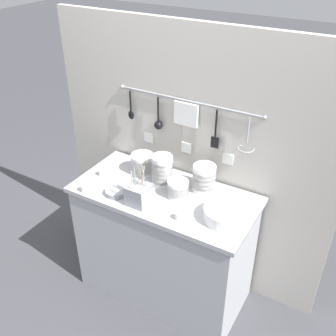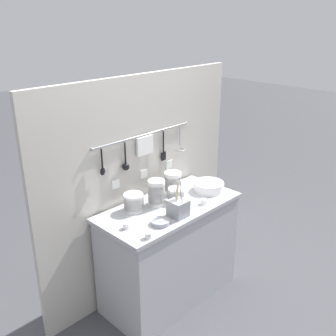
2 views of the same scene
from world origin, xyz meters
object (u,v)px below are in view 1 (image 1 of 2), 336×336
(bowl_stack_back_corner, at_px, (142,164))
(cup_back_left, at_px, (102,172))
(plate_stack, at_px, (226,214))
(cup_by_caddy, at_px, (84,188))
(bowl_stack_tall_left, at_px, (178,189))
(bowl_stack_wide_centre, at_px, (162,170))
(cup_edge_far, at_px, (184,183))
(steel_mixing_bowl, at_px, (116,192))
(cutlery_caddy, at_px, (139,194))
(bowl_stack_short_front, at_px, (204,178))
(cup_mid_row, at_px, (179,216))

(bowl_stack_back_corner, bearing_deg, cup_back_left, -141.87)
(plate_stack, xyz_separation_m, cup_by_caddy, (-0.86, -0.19, -0.02))
(bowl_stack_tall_left, distance_m, cup_by_caddy, 0.58)
(bowl_stack_wide_centre, height_order, bowl_stack_back_corner, bowl_stack_wide_centre)
(bowl_stack_back_corner, bearing_deg, cup_edge_far, -0.39)
(steel_mixing_bowl, height_order, cutlery_caddy, cutlery_caddy)
(bowl_stack_wide_centre, bearing_deg, cutlery_caddy, -93.87)
(bowl_stack_short_front, distance_m, cup_mid_row, 0.33)
(steel_mixing_bowl, xyz_separation_m, cutlery_caddy, (0.17, -0.01, 0.05))
(cutlery_caddy, relative_size, cup_back_left, 5.77)
(bowl_stack_tall_left, distance_m, cup_back_left, 0.55)
(steel_mixing_bowl, xyz_separation_m, cup_edge_far, (0.32, 0.29, 0.01))
(bowl_stack_back_corner, distance_m, cutlery_caddy, 0.34)
(plate_stack, relative_size, cup_mid_row, 5.29)
(bowl_stack_tall_left, bearing_deg, cup_edge_far, 100.57)
(bowl_stack_back_corner, distance_m, cup_mid_row, 0.54)
(bowl_stack_tall_left, xyz_separation_m, cup_mid_row, (0.11, -0.19, -0.03))
(cup_mid_row, xyz_separation_m, cup_back_left, (-0.66, 0.14, 0.00))
(bowl_stack_wide_centre, relative_size, plate_stack, 0.82)
(bowl_stack_tall_left, distance_m, cup_mid_row, 0.22)
(cutlery_caddy, relative_size, cup_mid_row, 5.77)
(bowl_stack_tall_left, distance_m, cup_edge_far, 0.13)
(steel_mixing_bowl, bearing_deg, cup_by_caddy, -158.31)
(cup_back_left, bearing_deg, bowl_stack_tall_left, 4.66)
(steel_mixing_bowl, relative_size, cup_edge_far, 2.82)
(plate_stack, relative_size, cup_back_left, 5.29)
(cup_by_caddy, distance_m, cup_back_left, 0.20)
(bowl_stack_back_corner, height_order, cup_by_caddy, bowl_stack_back_corner)
(plate_stack, relative_size, cutlery_caddy, 0.92)
(bowl_stack_wide_centre, relative_size, cup_back_left, 4.34)
(steel_mixing_bowl, bearing_deg, bowl_stack_short_front, 34.76)
(steel_mixing_bowl, relative_size, cup_by_caddy, 2.82)
(bowl_stack_back_corner, bearing_deg, bowl_stack_wide_centre, -16.52)
(bowl_stack_wide_centre, height_order, plate_stack, bowl_stack_wide_centre)
(cup_by_caddy, bearing_deg, bowl_stack_short_front, 31.23)
(bowl_stack_wide_centre, distance_m, bowl_stack_tall_left, 0.17)
(cutlery_caddy, bearing_deg, cup_by_caddy, -169.47)
(bowl_stack_wide_centre, height_order, cutlery_caddy, cutlery_caddy)
(bowl_stack_back_corner, distance_m, cup_by_caddy, 0.41)
(steel_mixing_bowl, bearing_deg, cup_back_left, 148.59)
(plate_stack, height_order, steel_mixing_bowl, plate_stack)
(bowl_stack_back_corner, bearing_deg, bowl_stack_short_front, 2.34)
(bowl_stack_back_corner, bearing_deg, plate_stack, -14.91)
(plate_stack, bearing_deg, bowl_stack_tall_left, 170.28)
(cutlery_caddy, xyz_separation_m, cup_mid_row, (0.28, -0.01, -0.04))
(cutlery_caddy, xyz_separation_m, cup_edge_far, (0.14, 0.30, -0.04))
(plate_stack, height_order, cup_by_caddy, plate_stack)
(plate_stack, relative_size, steel_mixing_bowl, 1.87)
(bowl_stack_short_front, xyz_separation_m, cup_edge_far, (-0.13, -0.02, -0.07))
(bowl_stack_short_front, bearing_deg, bowl_stack_tall_left, -127.33)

